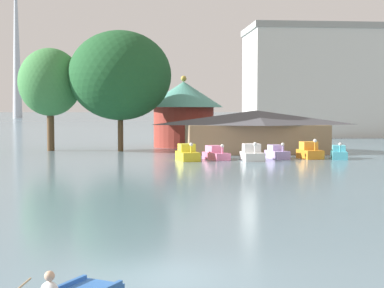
{
  "coord_description": "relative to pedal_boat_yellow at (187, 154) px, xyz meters",
  "views": [
    {
      "loc": [
        -0.5,
        -15.29,
        4.43
      ],
      "look_at": [
        2.67,
        19.83,
        2.36
      ],
      "focal_mm": 54.98,
      "sensor_mm": 36.0,
      "label": 1
    }
  ],
  "objects": [
    {
      "name": "green_roof_pavilion",
      "position": [
        1.11,
        18.92,
        3.84
      ],
      "size": [
        9.42,
        9.42,
        8.45
      ],
      "color": "#993328",
      "rests_on": "ground"
    },
    {
      "name": "pedal_boat_white",
      "position": [
        5.62,
        -0.44,
        -0.0
      ],
      "size": [
        1.71,
        2.98,
        1.68
      ],
      "rotation": [
        0.0,
        0.0,
        -1.56
      ],
      "color": "white",
      "rests_on": "ground"
    },
    {
      "name": "boathouse",
      "position": [
        7.63,
        7.97,
        1.71
      ],
      "size": [
        15.14,
        6.37,
        4.35
      ],
      "color": "#9E7F5B",
      "rests_on": "ground"
    },
    {
      "name": "shoreline_tree_tall_left",
      "position": [
        -13.66,
        13.39,
        6.76
      ],
      "size": [
        6.72,
        6.72,
        10.99
      ],
      "color": "brown",
      "rests_on": "ground"
    },
    {
      "name": "background_building_block",
      "position": [
        28.14,
        43.84,
        8.4
      ],
      "size": [
        29.44,
        13.22,
        17.9
      ],
      "color": "silver",
      "rests_on": "ground"
    },
    {
      "name": "ground_plane",
      "position": [
        -3.68,
        -35.49,
        -0.57
      ],
      "size": [
        2000.0,
        2000.0,
        0.0
      ],
      "primitive_type": "plane",
      "color": "slate"
    },
    {
      "name": "shoreline_tree_mid",
      "position": [
        -6.15,
        11.96,
        7.45
      ],
      "size": [
        10.83,
        10.83,
        12.75
      ],
      "color": "brown",
      "rests_on": "ground"
    },
    {
      "name": "pedal_boat_lavender",
      "position": [
        8.27,
        1.42,
        -0.08
      ],
      "size": [
        1.87,
        2.93,
        1.5
      ],
      "rotation": [
        0.0,
        0.0,
        -1.35
      ],
      "color": "#B299D8",
      "rests_on": "ground"
    },
    {
      "name": "distant_broadcast_tower",
      "position": [
        -65.85,
        255.61,
        48.74
      ],
      "size": [
        7.39,
        7.39,
        123.54
      ],
      "color": "#B7BCC6",
      "rests_on": "ground"
    },
    {
      "name": "pedal_boat_yellow",
      "position": [
        0.0,
        0.0,
        0.0
      ],
      "size": [
        2.01,
        3.21,
        1.62
      ],
      "rotation": [
        0.0,
        0.0,
        -1.4
      ],
      "color": "yellow",
      "rests_on": "ground"
    },
    {
      "name": "pedal_boat_pink",
      "position": [
        2.6,
        0.92,
        -0.09
      ],
      "size": [
        2.28,
        3.24,
        1.43
      ],
      "rotation": [
        0.0,
        0.0,
        -1.23
      ],
      "color": "pink",
      "rests_on": "ground"
    },
    {
      "name": "pedal_boat_cyan",
      "position": [
        13.74,
        0.52,
        -0.09
      ],
      "size": [
        2.0,
        3.16,
        1.53
      ],
      "rotation": [
        0.0,
        0.0,
        -1.83
      ],
      "color": "#4CB7CC",
      "rests_on": "ground"
    },
    {
      "name": "pedal_boat_orange",
      "position": [
        11.21,
        1.09,
        0.03
      ],
      "size": [
        1.96,
        2.78,
        1.83
      ],
      "rotation": [
        0.0,
        0.0,
        -1.43
      ],
      "color": "orange",
      "rests_on": "ground"
    }
  ]
}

